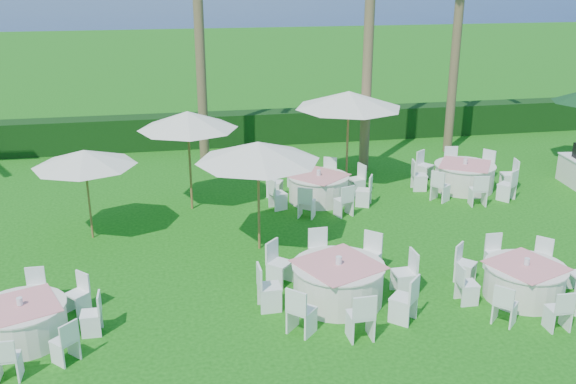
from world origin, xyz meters
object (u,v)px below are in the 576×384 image
object	(u,v)px
banquet_table_c	(524,281)
umbrella_b	(258,152)
umbrella_a	(84,158)
banquet_table_f	(464,176)
umbrella_c	(188,120)
umbrella_d	(349,100)
banquet_table_b	(338,282)
banquet_table_a	(23,322)
banquet_table_e	(318,187)

from	to	relation	value
banquet_table_c	umbrella_b	world-z (taller)	umbrella_b
banquet_table_c	umbrella_a	distance (m)	10.31
umbrella_a	banquet_table_f	bearing A→B (deg)	8.99
banquet_table_c	umbrella_a	xyz separation A→B (m)	(-8.95, 4.82, 1.69)
banquet_table_c	umbrella_c	xyz separation A→B (m)	(-6.41, 6.40, 2.15)
umbrella_a	umbrella_d	distance (m)	7.91
umbrella_a	umbrella_d	xyz separation A→B (m)	(7.36, 2.84, 0.58)
umbrella_b	umbrella_d	world-z (taller)	umbrella_d
banquet_table_b	umbrella_a	size ratio (longest dim) A/B	1.31
banquet_table_b	umbrella_d	distance (m)	7.74
banquet_table_a	banquet_table_f	size ratio (longest dim) A/B	0.86
umbrella_c	banquet_table_a	bearing A→B (deg)	-118.33
umbrella_c	umbrella_d	size ratio (longest dim) A/B	0.85
banquet_table_e	umbrella_a	bearing A→B (deg)	-166.01
banquet_table_c	umbrella_c	world-z (taller)	umbrella_c
banquet_table_b	umbrella_c	world-z (taller)	umbrella_c
banquet_table_e	umbrella_a	xyz separation A→B (m)	(-6.16, -1.53, 1.67)
banquet_table_f	umbrella_b	xyz separation A→B (m)	(-6.72, -3.12, 2.00)
banquet_table_a	banquet_table_b	xyz separation A→B (m)	(5.96, 0.31, 0.07)
umbrella_b	umbrella_c	bearing A→B (deg)	115.94
banquet_table_b	umbrella_d	size ratio (longest dim) A/B	1.00
umbrella_a	umbrella_b	xyz separation A→B (m)	(4.00, -1.42, 0.35)
banquet_table_a	umbrella_c	xyz separation A→B (m)	(3.31, 6.14, 2.16)
banquet_table_c	umbrella_d	distance (m)	8.15
banquet_table_b	banquet_table_a	bearing A→B (deg)	-176.99
banquet_table_f	banquet_table_c	bearing A→B (deg)	-105.16
banquet_table_f	banquet_table_b	bearing A→B (deg)	-132.90
banquet_table_b	umbrella_c	bearing A→B (deg)	114.41
umbrella_c	banquet_table_e	bearing A→B (deg)	-0.65
umbrella_b	banquet_table_c	bearing A→B (deg)	-34.45
umbrella_a	banquet_table_a	bearing A→B (deg)	-99.57
banquet_table_b	banquet_table_e	bearing A→B (deg)	80.51
umbrella_a	umbrella_c	world-z (taller)	umbrella_c
banquet_table_b	umbrella_b	world-z (taller)	umbrella_b
umbrella_a	umbrella_b	bearing A→B (deg)	-19.60
umbrella_d	banquet_table_c	bearing A→B (deg)	-78.24
banquet_table_c	umbrella_d	world-z (taller)	umbrella_d
banquet_table_b	umbrella_b	size ratio (longest dim) A/B	1.12
banquet_table_a	umbrella_b	bearing A→B (deg)	33.38
banquet_table_b	umbrella_b	xyz separation A→B (m)	(-1.19, 2.83, 1.99)
banquet_table_e	umbrella_a	distance (m)	6.56
umbrella_d	umbrella_c	bearing A→B (deg)	-165.30
banquet_table_e	banquet_table_a	bearing A→B (deg)	-138.62
banquet_table_a	banquet_table_f	world-z (taller)	banquet_table_f
banquet_table_b	umbrella_b	distance (m)	3.66
banquet_table_b	umbrella_a	xyz separation A→B (m)	(-5.19, 4.26, 1.64)
umbrella_a	umbrella_c	distance (m)	3.02
banquet_table_c	banquet_table_f	bearing A→B (deg)	74.84
banquet_table_a	banquet_table_e	bearing A→B (deg)	41.38
umbrella_c	banquet_table_f	bearing A→B (deg)	0.84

